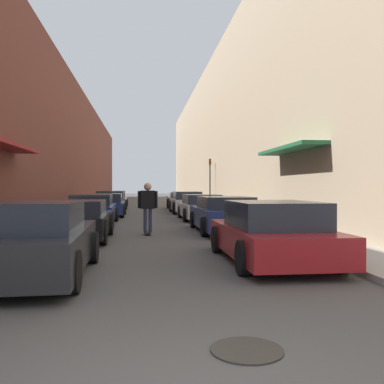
{
  "coord_description": "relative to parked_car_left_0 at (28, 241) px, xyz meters",
  "views": [
    {
      "loc": [
        -0.39,
        -2.74,
        1.57
      ],
      "look_at": [
        1.24,
        11.17,
        1.4
      ],
      "focal_mm": 40.0,
      "sensor_mm": 36.0,
      "label": 1
    }
  ],
  "objects": [
    {
      "name": "ground",
      "position": [
        2.34,
        22.12,
        -0.64
      ],
      "size": [
        148.48,
        148.48,
        0.0
      ],
      "primitive_type": "plane",
      "color": "#4C4947"
    },
    {
      "name": "curb_strip_left",
      "position": [
        -1.96,
        28.87,
        -0.58
      ],
      "size": [
        1.8,
        67.49,
        0.12
      ],
      "color": "gray",
      "rests_on": "ground"
    },
    {
      "name": "curb_strip_right",
      "position": [
        6.63,
        28.87,
        -0.58
      ],
      "size": [
        1.8,
        67.49,
        0.12
      ],
      "color": "gray",
      "rests_on": "ground"
    },
    {
      "name": "building_row_left",
      "position": [
        -4.86,
        28.86,
        4.1
      ],
      "size": [
        4.9,
        67.49,
        9.47
      ],
      "color": "brown",
      "rests_on": "ground"
    },
    {
      "name": "building_row_right",
      "position": [
        9.53,
        28.86,
        5.39
      ],
      "size": [
        4.9,
        67.49,
        12.06
      ],
      "color": "tan",
      "rests_on": "ground"
    },
    {
      "name": "parked_car_left_0",
      "position": [
        0.0,
        0.0,
        0.0
      ],
      "size": [
        2.07,
        4.19,
        1.32
      ],
      "color": "#232326",
      "rests_on": "ground"
    },
    {
      "name": "parked_car_left_1",
      "position": [
        0.05,
        5.22,
        -0.05
      ],
      "size": [
        1.92,
        3.97,
        1.18
      ],
      "color": "black",
      "rests_on": "ground"
    },
    {
      "name": "parked_car_left_2",
      "position": [
        -0.08,
        10.38,
        -0.02
      ],
      "size": [
        1.9,
        4.7,
        1.26
      ],
      "color": "navy",
      "rests_on": "ground"
    },
    {
      "name": "parked_car_left_3",
      "position": [
        0.1,
        15.51,
        -0.04
      ],
      "size": [
        1.89,
        4.14,
        1.22
      ],
      "color": "navy",
      "rests_on": "ground"
    },
    {
      "name": "parked_car_left_4",
      "position": [
        -0.12,
        21.02,
        -0.0
      ],
      "size": [
        2.06,
        4.52,
        1.3
      ],
      "color": "#515459",
      "rests_on": "ground"
    },
    {
      "name": "parked_car_left_5",
      "position": [
        -0.11,
        25.99,
        -0.02
      ],
      "size": [
        1.85,
        4.2,
        1.28
      ],
      "color": "#B7B7BC",
      "rests_on": "ground"
    },
    {
      "name": "parked_car_right_0",
      "position": [
        4.63,
        1.02,
        -0.03
      ],
      "size": [
        2.01,
        4.31,
        1.27
      ],
      "color": "maroon",
      "rests_on": "ground"
    },
    {
      "name": "parked_car_right_1",
      "position": [
        4.79,
        7.07,
        -0.03
      ],
      "size": [
        1.99,
        4.72,
        1.24
      ],
      "color": "navy",
      "rests_on": "ground"
    },
    {
      "name": "parked_car_right_2",
      "position": [
        4.75,
        12.61,
        -0.05
      ],
      "size": [
        1.94,
        4.38,
        1.21
      ],
      "color": "silver",
      "rests_on": "ground"
    },
    {
      "name": "parked_car_right_3",
      "position": [
        4.6,
        17.81,
        -0.0
      ],
      "size": [
        1.86,
        4.16,
        1.29
      ],
      "color": "#B7B7BC",
      "rests_on": "ground"
    },
    {
      "name": "parked_car_right_4",
      "position": [
        4.71,
        22.67,
        -0.04
      ],
      "size": [
        1.88,
        4.36,
        1.2
      ],
      "color": "#232326",
      "rests_on": "ground"
    },
    {
      "name": "skateboarder",
      "position": [
        2.13,
        6.47,
        0.41
      ],
      "size": [
        0.65,
        0.78,
        1.7
      ],
      "color": "black",
      "rests_on": "ground"
    },
    {
      "name": "manhole_cover",
      "position": [
        2.94,
        -3.65,
        -0.63
      ],
      "size": [
        0.7,
        0.7,
        0.02
      ],
      "color": "#332D28",
      "rests_on": "ground"
    },
    {
      "name": "traffic_light",
      "position": [
        7.13,
        24.78,
        1.7
      ],
      "size": [
        0.16,
        0.22,
        3.6
      ],
      "color": "#2D2D2D",
      "rests_on": "curb_strip_right"
    }
  ]
}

